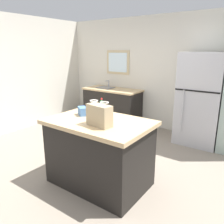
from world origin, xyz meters
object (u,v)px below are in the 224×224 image
Objects in this scene: refrigerator at (201,99)px; shopping_bag at (99,115)px; bottle at (102,106)px; kitchen_island at (99,152)px; small_box at (83,111)px.

refrigerator reaches higher than shopping_bag.
shopping_bag is at bearing -54.19° from bottle.
shopping_bag is at bearing -49.05° from kitchen_island.
small_box is at bearing 154.99° from shopping_bag.
shopping_bag is 1.96× the size of small_box.
kitchen_island is at bearing -56.67° from bottle.
kitchen_island is 4.01× the size of shopping_bag.
refrigerator is 5.23× the size of shopping_bag.
shopping_bag reaches higher than kitchen_island.
bottle is at bearing 125.81° from shopping_bag.
bottle is (0.10, 0.31, 0.03)m from small_box.
shopping_bag reaches higher than bottle.
bottle is (-0.95, -1.94, 0.12)m from refrigerator.
kitchen_island is at bearing -106.89° from refrigerator.
kitchen_island is 0.77× the size of refrigerator.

